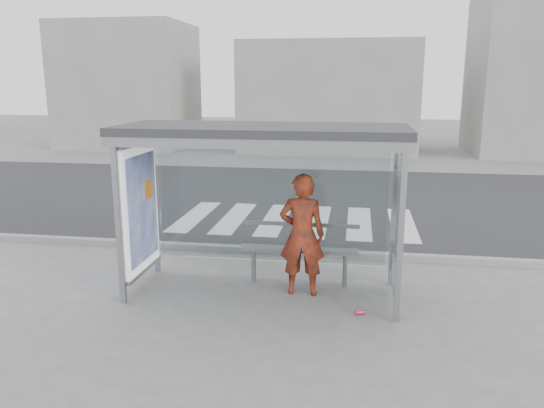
{
  "coord_description": "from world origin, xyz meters",
  "views": [
    {
      "loc": [
        1.37,
        -7.68,
        3.26
      ],
      "look_at": [
        0.11,
        0.2,
        1.4
      ],
      "focal_mm": 35.0,
      "sensor_mm": 36.0,
      "label": 1
    }
  ],
  "objects_px": {
    "bus_shelter": "(239,167)",
    "soda_can": "(360,312)",
    "person": "(302,235)",
    "bench": "(299,249)"
  },
  "relations": [
    {
      "from": "bench",
      "to": "soda_can",
      "type": "height_order",
      "value": "bench"
    },
    {
      "from": "bus_shelter",
      "to": "soda_can",
      "type": "relative_size",
      "value": 32.08
    },
    {
      "from": "bus_shelter",
      "to": "person",
      "type": "bearing_deg",
      "value": 1.6
    },
    {
      "from": "bus_shelter",
      "to": "soda_can",
      "type": "height_order",
      "value": "bus_shelter"
    },
    {
      "from": "person",
      "to": "soda_can",
      "type": "height_order",
      "value": "person"
    },
    {
      "from": "person",
      "to": "soda_can",
      "type": "distance_m",
      "value": 1.45
    },
    {
      "from": "person",
      "to": "bus_shelter",
      "type": "bearing_deg",
      "value": -0.75
    },
    {
      "from": "person",
      "to": "bench",
      "type": "bearing_deg",
      "value": -80.41
    },
    {
      "from": "bus_shelter",
      "to": "bench",
      "type": "bearing_deg",
      "value": 26.23
    },
    {
      "from": "bus_shelter",
      "to": "person",
      "type": "height_order",
      "value": "bus_shelter"
    }
  ]
}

